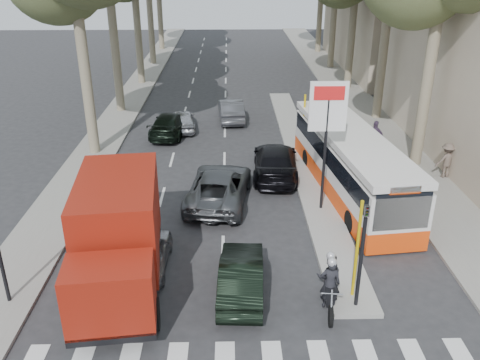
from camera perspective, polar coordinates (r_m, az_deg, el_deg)
The scene contains 18 objects.
ground at distance 17.43m, azimuth 1.03°, elevation -11.29°, with size 120.00×120.00×0.00m, color #28282B.
sidewalk_right at distance 41.47m, azimuth 11.80°, elevation 9.76°, with size 3.20×70.00×0.12m, color gray.
median_left at distance 43.97m, azimuth -11.08°, elevation 10.63°, with size 2.40×64.00×0.12m, color gray.
traffic_island at distance 27.37m, azimuth 6.97°, elevation 2.57°, with size 1.50×26.00×0.16m, color gray.
billboard at distance 20.58m, azimuth 9.70°, elevation 5.72°, with size 1.50×12.10×5.60m.
traffic_light_island at distance 15.30m, azimuth 13.67°, elevation -6.52°, with size 0.16×0.41×3.60m.
silver_hatchback at distance 17.96m, azimuth -10.39°, elevation -8.18°, with size 1.45×3.62×1.23m, color #96989D.
dark_hatchback at distance 16.57m, azimuth 0.14°, elevation -10.65°, with size 1.38×3.96×1.31m, color black.
queue_car_a at distance 22.25m, azimuth -2.38°, elevation -0.71°, with size 2.45×5.32×1.48m, color #494C50.
queue_car_b at distance 24.93m, azimuth 3.97°, elevation 2.13°, with size 2.11×5.20×1.51m, color black.
queue_car_c at distance 31.75m, azimuth -6.45°, elevation 6.72°, with size 1.46×3.64×1.24m, color #A8AAB0.
queue_car_d at distance 33.37m, azimuth -1.01°, elevation 7.89°, with size 1.48×4.25×1.40m, color #4D4F55.
queue_car_e at distance 30.89m, azimuth -7.90°, elevation 6.23°, with size 1.87×4.60×1.34m, color black.
red_truck at distance 16.82m, azimuth -13.53°, elevation -6.01°, with size 3.14×6.77×3.49m.
city_bus at distance 23.35m, azimuth 12.27°, elevation 2.03°, with size 3.61×11.07×2.86m.
motorcycle at distance 16.19m, azimuth 10.01°, elevation -11.19°, with size 0.85×2.18×1.86m.
pedestrian_near at distance 28.30m, azimuth 14.91°, elevation 4.68°, with size 1.06×0.52×1.81m, color #483752.
pedestrian_far at distance 26.31m, azimuth 22.18°, elevation 2.07°, with size 1.12×0.49×1.73m, color brown.
Camera 1 is at (-0.62, -14.16, 10.16)m, focal length 38.00 mm.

